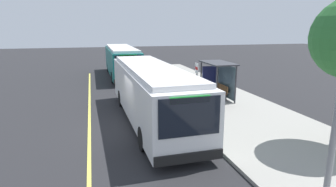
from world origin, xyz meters
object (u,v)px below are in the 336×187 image
(waiting_bench, at_px, (220,92))
(transit_bus_main, at_px, (151,91))
(transit_bus_second, at_px, (122,60))
(route_sign_post, at_px, (197,81))

(waiting_bench, bearing_deg, transit_bus_main, -60.61)
(transit_bus_second, bearing_deg, waiting_bench, 24.77)
(transit_bus_main, xyz_separation_m, waiting_bench, (-3.01, 5.35, -0.98))
(waiting_bench, bearing_deg, transit_bus_second, -155.23)
(waiting_bench, relative_size, route_sign_post, 0.57)
(transit_bus_main, distance_m, transit_bus_second, 14.60)
(transit_bus_second, xyz_separation_m, waiting_bench, (11.58, 5.35, -0.98))
(transit_bus_main, height_order, waiting_bench, transit_bus_main)
(transit_bus_main, xyz_separation_m, route_sign_post, (-0.57, 2.72, 0.34))
(route_sign_post, bearing_deg, transit_bus_second, -169.03)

